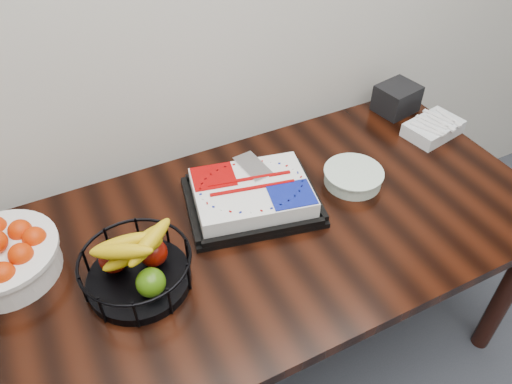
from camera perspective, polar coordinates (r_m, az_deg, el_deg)
name	(u,v)px	position (r m, az deg, el deg)	size (l,w,h in m)	color
table	(270,243)	(1.64, 1.62, -5.86)	(1.80, 0.90, 0.75)	black
cake_tray	(252,196)	(1.62, -0.48, -0.41)	(0.48, 0.41, 0.09)	black
tangerine_bowl	(0,252)	(1.56, -27.22, -6.09)	(0.32, 0.32, 0.20)	white
fruit_basket	(136,267)	(1.41, -13.52, -8.35)	(0.31, 0.31, 0.16)	black
plate_stack	(353,177)	(1.74, 11.03, 1.73)	(0.20, 0.20, 0.05)	white
fork_bag	(433,128)	(2.05, 19.58, 6.94)	(0.24, 0.18, 0.06)	silver
napkin_box	(397,98)	(2.14, 15.78, 10.25)	(0.16, 0.13, 0.11)	black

